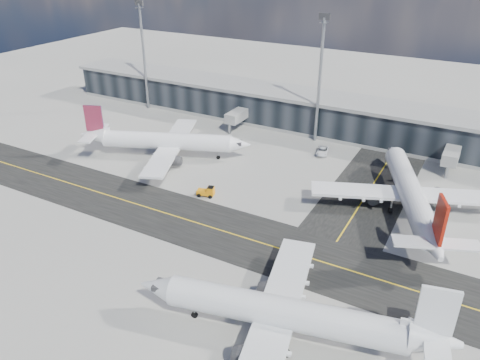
{
  "coord_description": "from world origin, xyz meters",
  "views": [
    {
      "loc": [
        34.13,
        -51.08,
        42.65
      ],
      "look_at": [
        -1.06,
        12.9,
        5.0
      ],
      "focal_mm": 35.0,
      "sensor_mm": 36.0,
      "label": 1
    }
  ],
  "objects": [
    {
      "name": "baggage_tug",
      "position": [
        -7.86,
        12.64,
        1.02
      ],
      "size": [
        3.53,
        2.38,
        2.03
      ],
      "rotation": [
        0.0,
        0.0,
        -1.31
      ],
      "color": "orange",
      "rests_on": "ground"
    },
    {
      "name": "service_van",
      "position": [
        4.26,
        41.3,
        0.72
      ],
      "size": [
        3.45,
        5.58,
        1.44
      ],
      "primitive_type": "imported",
      "rotation": [
        0.0,
        0.0,
        0.22
      ],
      "color": "white",
      "rests_on": "ground"
    },
    {
      "name": "airliner_redtail",
      "position": [
        26.0,
        24.48,
        3.88
      ],
      "size": [
        33.02,
        38.16,
        11.76
      ],
      "rotation": [
        0.0,
        0.0,
        0.38
      ],
      "color": "white",
      "rests_on": "ground"
    },
    {
      "name": "taxiway_lanes",
      "position": [
        3.91,
        10.74,
        0.01
      ],
      "size": [
        180.0,
        63.0,
        0.03
      ],
      "color": "black",
      "rests_on": "ground"
    },
    {
      "name": "floodlight_masts",
      "position": [
        0.0,
        48.0,
        15.61
      ],
      "size": [
        102.5,
        0.7,
        28.9
      ],
      "color": "gray",
      "rests_on": "ground"
    },
    {
      "name": "ground",
      "position": [
        0.0,
        0.0,
        0.0
      ],
      "size": [
        300.0,
        300.0,
        0.0
      ],
      "primitive_type": "plane",
      "color": "gray",
      "rests_on": "ground"
    },
    {
      "name": "airliner_af",
      "position": [
        -25.58,
        23.38,
        3.67
      ],
      "size": [
        36.07,
        31.21,
        11.12
      ],
      "rotation": [
        0.0,
        0.0,
        -1.19
      ],
      "color": "white",
      "rests_on": "ground"
    },
    {
      "name": "terminal_concourse",
      "position": [
        0.04,
        54.93,
        4.09
      ],
      "size": [
        152.0,
        19.8,
        8.8
      ],
      "color": "black",
      "rests_on": "ground"
    },
    {
      "name": "airliner_near",
      "position": [
        19.2,
        -12.18,
        3.71
      ],
      "size": [
        37.71,
        32.37,
        11.24
      ],
      "rotation": [
        0.0,
        0.0,
        1.79
      ],
      "color": "silver",
      "rests_on": "ground"
    }
  ]
}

